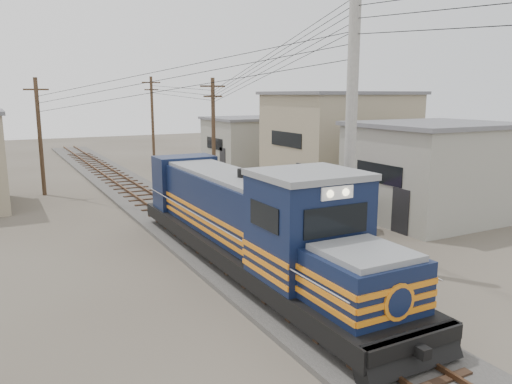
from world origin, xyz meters
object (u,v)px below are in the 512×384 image
locomotive (250,224)px  billboard (332,189)px  market_umbrella (345,187)px  vendor (317,196)px

locomotive → billboard: locomotive is taller
billboard → market_umbrella: size_ratio=1.26×
market_umbrella → vendor: size_ratio=1.62×
market_umbrella → vendor: bearing=74.7°
locomotive → market_umbrella: bearing=24.3°
locomotive → vendor: 9.77m
locomotive → vendor: bearing=41.7°
billboard → vendor: size_ratio=2.03×
billboard → locomotive: bearing=-163.8°
billboard → market_umbrella: bearing=36.7°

